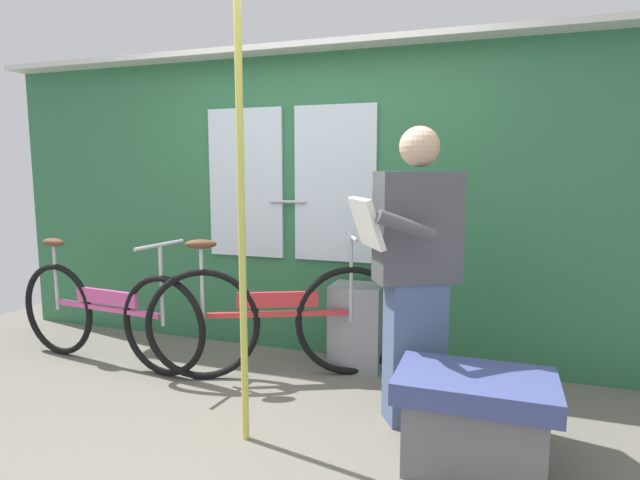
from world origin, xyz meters
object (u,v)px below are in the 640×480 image
at_px(trash_bin_by_wall, 357,326).
at_px(bicycle_near_door, 106,313).
at_px(bicycle_leaning_behind, 277,319).
at_px(bench_seat_corner, 474,419).
at_px(passenger_reading_newspaper, 415,270).
at_px(handrail_pole, 242,227).

bearing_deg(trash_bin_by_wall, bicycle_near_door, -162.99).
bearing_deg(bicycle_leaning_behind, bench_seat_corner, -52.75).
height_order(passenger_reading_newspaper, handrail_pole, handrail_pole).
xyz_separation_m(passenger_reading_newspaper, trash_bin_by_wall, (-0.48, 0.65, -0.54)).
relative_size(bicycle_leaning_behind, passenger_reading_newspaper, 0.99).
bearing_deg(handrail_pole, bench_seat_corner, 4.46).
xyz_separation_m(bicycle_near_door, trash_bin_by_wall, (1.67, 0.51, -0.07)).
height_order(passenger_reading_newspaper, trash_bin_by_wall, passenger_reading_newspaper).
bearing_deg(passenger_reading_newspaper, bench_seat_corner, 100.35).
bearing_deg(handrail_pole, bicycle_leaning_behind, 102.20).
relative_size(passenger_reading_newspaper, bench_seat_corner, 2.26).
xyz_separation_m(bicycle_near_door, handrail_pole, (1.39, -0.62, 0.72)).
relative_size(bicycle_leaning_behind, bench_seat_corner, 2.24).
relative_size(bicycle_leaning_behind, trash_bin_by_wall, 2.69).
xyz_separation_m(trash_bin_by_wall, handrail_pole, (-0.28, -1.13, 0.79)).
distance_m(bicycle_near_door, passenger_reading_newspaper, 2.20).
distance_m(trash_bin_by_wall, bench_seat_corner, 1.33).
xyz_separation_m(handrail_pole, bench_seat_corner, (1.11, 0.09, -0.84)).
height_order(bicycle_leaning_behind, handrail_pole, handrail_pole).
bearing_deg(passenger_reading_newspaper, bicycle_near_door, -34.54).
height_order(handrail_pole, bench_seat_corner, handrail_pole).
bearing_deg(bench_seat_corner, passenger_reading_newspaper, 131.17).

